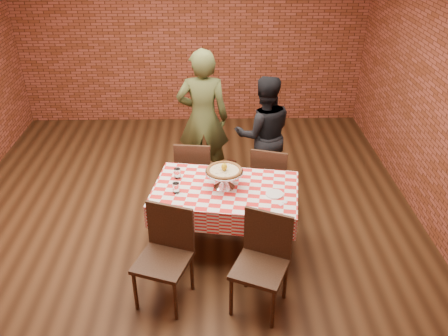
{
  "coord_description": "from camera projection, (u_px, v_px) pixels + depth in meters",
  "views": [
    {
      "loc": [
        0.35,
        -4.42,
        3.29
      ],
      "look_at": [
        0.44,
        -0.29,
        0.91
      ],
      "focal_mm": 37.61,
      "sensor_mm": 36.0,
      "label": 1
    }
  ],
  "objects": [
    {
      "name": "lemon",
      "position": [
        224.0,
        167.0,
        4.64
      ],
      "size": [
        0.06,
        0.06,
        0.08
      ],
      "primitive_type": "ellipsoid",
      "rotation": [
        0.0,
        0.0,
        -0.02
      ],
      "color": "yellow",
      "rests_on": "pizza"
    },
    {
      "name": "condiment_caddy",
      "position": [
        231.0,
        167.0,
        4.95
      ],
      "size": [
        0.12,
        0.11,
        0.14
      ],
      "primitive_type": "cube",
      "rotation": [
        0.0,
        0.0,
        -0.38
      ],
      "color": "silver",
      "rests_on": "tablecloth"
    },
    {
      "name": "chair_near_left",
      "position": [
        163.0,
        260.0,
        4.21
      ],
      "size": [
        0.58,
        0.58,
        0.94
      ],
      "primitive_type": null,
      "rotation": [
        0.0,
        0.0,
        -0.34
      ],
      "color": "#3C2617",
      "rests_on": "ground"
    },
    {
      "name": "diner_olive",
      "position": [
        203.0,
        119.0,
        5.89
      ],
      "size": [
        0.65,
        0.43,
        1.78
      ],
      "primitive_type": "imported",
      "rotation": [
        0.0,
        0.0,
        3.13
      ],
      "color": "#464D26",
      "rests_on": "ground"
    },
    {
      "name": "sweetener_packet_b",
      "position": [
        285.0,
        202.0,
        4.5
      ],
      "size": [
        0.06,
        0.06,
        0.0
      ],
      "primitive_type": "cube",
      "rotation": [
        0.0,
        0.0,
        -0.57
      ],
      "color": "white",
      "rests_on": "tablecloth"
    },
    {
      "name": "chair_near_right",
      "position": [
        260.0,
        268.0,
        4.13
      ],
      "size": [
        0.59,
        0.59,
        0.93
      ],
      "primitive_type": null,
      "rotation": [
        0.0,
        0.0,
        -0.41
      ],
      "color": "#3C2617",
      "rests_on": "ground"
    },
    {
      "name": "pizza",
      "position": [
        224.0,
        171.0,
        4.67
      ],
      "size": [
        0.37,
        0.37,
        0.03
      ],
      "primitive_type": "cylinder",
      "rotation": [
        0.0,
        0.0,
        -0.02
      ],
      "color": "beige",
      "rests_on": "pizza_stand"
    },
    {
      "name": "pizza_stand",
      "position": [
        224.0,
        179.0,
        4.71
      ],
      "size": [
        0.4,
        0.4,
        0.17
      ],
      "primitive_type": null,
      "rotation": [
        0.0,
        0.0,
        -0.02
      ],
      "color": "silver",
      "rests_on": "tablecloth"
    },
    {
      "name": "back_wall",
      "position": [
        191.0,
        34.0,
        7.34
      ],
      "size": [
        5.5,
        0.0,
        5.5
      ],
      "primitive_type": "plane",
      "rotation": [
        1.57,
        0.0,
        0.0
      ],
      "color": "maroon",
      "rests_on": "ground"
    },
    {
      "name": "tablecloth",
      "position": [
        225.0,
        198.0,
        4.78
      ],
      "size": [
        1.59,
        1.12,
        0.25
      ],
      "primitive_type": null,
      "rotation": [
        0.0,
        0.0,
        -0.16
      ],
      "color": "red",
      "rests_on": "table"
    },
    {
      "name": "water_glass_right",
      "position": [
        177.0,
        173.0,
        4.87
      ],
      "size": [
        0.08,
        0.08,
        0.11
      ],
      "primitive_type": "cylinder",
      "rotation": [
        0.0,
        0.0,
        -0.16
      ],
      "color": "white",
      "rests_on": "tablecloth"
    },
    {
      "name": "chair_far_left",
      "position": [
        195.0,
        172.0,
        5.62
      ],
      "size": [
        0.45,
        0.45,
        0.9
      ],
      "primitive_type": null,
      "rotation": [
        0.0,
        0.0,
        3.04
      ],
      "color": "#3C2617",
      "rests_on": "ground"
    },
    {
      "name": "side_plate",
      "position": [
        274.0,
        194.0,
        4.61
      ],
      "size": [
        0.2,
        0.2,
        0.01
      ],
      "primitive_type": "cylinder",
      "rotation": [
        0.0,
        0.0,
        -0.16
      ],
      "color": "white",
      "rests_on": "tablecloth"
    },
    {
      "name": "diner_black",
      "position": [
        264.0,
        134.0,
        5.81
      ],
      "size": [
        0.77,
        0.62,
        1.51
      ],
      "primitive_type": "imported",
      "rotation": [
        0.0,
        0.0,
        3.22
      ],
      "color": "black",
      "rests_on": "ground"
    },
    {
      "name": "water_glass_left",
      "position": [
        176.0,
        188.0,
        4.62
      ],
      "size": [
        0.08,
        0.08,
        0.11
      ],
      "primitive_type": "cylinder",
      "rotation": [
        0.0,
        0.0,
        -0.16
      ],
      "color": "white",
      "rests_on": "tablecloth"
    },
    {
      "name": "sweetener_packet_a",
      "position": [
        281.0,
        204.0,
        4.47
      ],
      "size": [
        0.06,
        0.06,
        0.0
      ],
      "primitive_type": "cube",
      "rotation": [
        0.0,
        0.0,
        0.58
      ],
      "color": "white",
      "rests_on": "tablecloth"
    },
    {
      "name": "table",
      "position": [
        225.0,
        219.0,
        4.91
      ],
      "size": [
        1.55,
        1.08,
        0.75
      ],
      "primitive_type": "cube",
      "rotation": [
        0.0,
        0.0,
        -0.16
      ],
      "color": "#3C2617",
      "rests_on": "ground"
    },
    {
      "name": "chair_far_right",
      "position": [
        270.0,
        178.0,
        5.5
      ],
      "size": [
        0.51,
        0.51,
        0.89
      ],
      "primitive_type": null,
      "rotation": [
        0.0,
        0.0,
        2.86
      ],
      "color": "#3C2617",
      "rests_on": "ground"
    },
    {
      "name": "ground",
      "position": [
        186.0,
        224.0,
        5.46
      ],
      "size": [
        6.0,
        6.0,
        0.0
      ],
      "primitive_type": "plane",
      "color": "black",
      "rests_on": "ground"
    }
  ]
}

